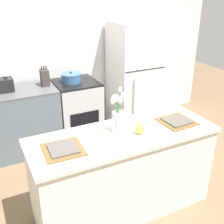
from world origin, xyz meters
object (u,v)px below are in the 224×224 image
object	(u,v)px
stove_range	(77,111)
plate_setting_left	(63,149)
refrigerator	(134,77)
pear_figurine	(140,128)
plate_setting_right	(177,121)
flower_vase	(118,116)
cooking_pot	(71,78)
knife_block	(45,78)
toaster	(3,85)

from	to	relation	value
stove_range	plate_setting_left	world-z (taller)	plate_setting_left
refrigerator	pear_figurine	size ratio (longest dim) A/B	11.47
pear_figurine	plate_setting_right	distance (m)	0.47
flower_vase	plate_setting_left	size ratio (longest dim) A/B	1.23
plate_setting_right	cooking_pot	distance (m)	1.74
flower_vase	cooking_pot	size ratio (longest dim) A/B	1.50
cooking_pot	refrigerator	bearing A→B (deg)	-1.01
pear_figurine	knife_block	xyz separation A→B (m)	(-0.45, 1.70, 0.07)
toaster	stove_range	bearing A→B (deg)	-2.06
stove_range	plate_setting_left	bearing A→B (deg)	-113.16
plate_setting_left	toaster	distance (m)	1.69
toaster	knife_block	bearing A→B (deg)	0.06
cooking_pot	flower_vase	bearing A→B (deg)	-92.59
pear_figurine	plate_setting_left	xyz separation A→B (m)	(-0.73, 0.04, -0.05)
refrigerator	knife_block	bearing A→B (deg)	178.56
pear_figurine	plate_setting_left	distance (m)	0.73
refrigerator	toaster	xyz separation A→B (m)	(-1.92, 0.03, 0.15)
pear_figurine	cooking_pot	bearing A→B (deg)	93.12
cooking_pot	knife_block	size ratio (longest dim) A/B	1.04
plate_setting_right	cooking_pot	xyz separation A→B (m)	(-0.56, 1.64, 0.07)
pear_figurine	stove_range	bearing A→B (deg)	91.10
flower_vase	plate_setting_right	xyz separation A→B (m)	(0.63, -0.10, -0.14)
refrigerator	cooking_pot	bearing A→B (deg)	178.99
cooking_pot	knife_block	distance (m)	0.37
pear_figurine	cooking_pot	distance (m)	1.68
pear_figurine	knife_block	bearing A→B (deg)	104.99
plate_setting_left	plate_setting_right	distance (m)	1.19
stove_range	pear_figurine	distance (m)	1.73
pear_figurine	knife_block	size ratio (longest dim) A/B	0.54
flower_vase	knife_block	distance (m)	1.59
plate_setting_left	toaster	xyz separation A→B (m)	(-0.27, 1.66, 0.10)
stove_range	plate_setting_left	xyz separation A→B (m)	(-0.70, -1.63, 0.44)
refrigerator	toaster	distance (m)	1.92
flower_vase	plate_setting_right	distance (m)	0.65
refrigerator	stove_range	bearing A→B (deg)	-179.96
stove_range	toaster	distance (m)	1.11
knife_block	plate_setting_left	bearing A→B (deg)	-99.31
pear_figurine	cooking_pot	world-z (taller)	cooking_pot
plate_setting_left	knife_block	xyz separation A→B (m)	(0.27, 1.66, 0.12)
plate_setting_left	toaster	world-z (taller)	toaster
flower_vase	knife_block	bearing A→B (deg)	100.63
plate_setting_right	knife_block	size ratio (longest dim) A/B	1.27
toaster	cooking_pot	xyz separation A→B (m)	(0.91, -0.02, -0.02)
refrigerator	flower_vase	bearing A→B (deg)	-125.26
pear_figurine	plate_setting_right	bearing A→B (deg)	4.67
cooking_pot	knife_block	xyz separation A→B (m)	(-0.36, 0.02, 0.05)
pear_figurine	flower_vase	bearing A→B (deg)	139.69
cooking_pot	stove_range	bearing A→B (deg)	-17.18
plate_setting_left	cooking_pot	bearing A→B (deg)	68.87
stove_range	pear_figurine	bearing A→B (deg)	-88.90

